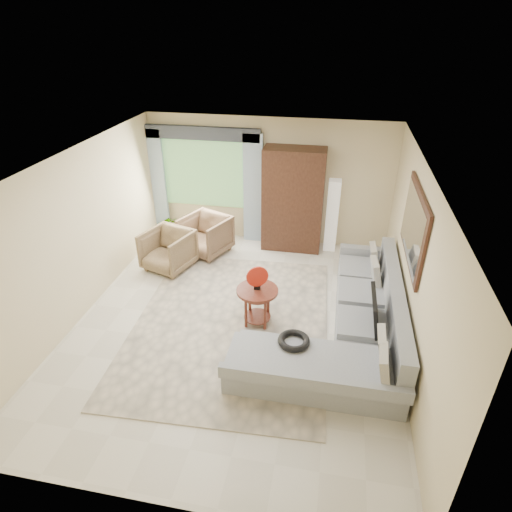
% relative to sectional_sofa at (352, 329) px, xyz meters
% --- Properties ---
extents(ground, '(6.00, 6.00, 0.00)m').
position_rel_sectional_sofa_xyz_m(ground, '(-1.78, 0.18, -0.28)').
color(ground, silver).
rests_on(ground, ground).
extents(area_rug, '(3.18, 4.13, 0.02)m').
position_rel_sectional_sofa_xyz_m(area_rug, '(-1.86, 0.13, -0.27)').
color(area_rug, beige).
rests_on(area_rug, ground).
extents(sectional_sofa, '(2.30, 3.46, 0.90)m').
position_rel_sectional_sofa_xyz_m(sectional_sofa, '(0.00, 0.00, 0.00)').
color(sectional_sofa, '#9DA0A5').
rests_on(sectional_sofa, ground).
extents(tv_screen, '(0.14, 0.74, 0.48)m').
position_rel_sectional_sofa_xyz_m(tv_screen, '(0.27, -0.08, 0.44)').
color(tv_screen, black).
rests_on(tv_screen, sectional_sofa).
extents(garden_hose, '(0.43, 0.43, 0.09)m').
position_rel_sectional_sofa_xyz_m(garden_hose, '(-0.78, -0.73, 0.26)').
color(garden_hose, black).
rests_on(garden_hose, sectional_sofa).
extents(coffee_table, '(0.64, 0.64, 0.64)m').
position_rel_sectional_sofa_xyz_m(coffee_table, '(-1.45, 0.22, 0.05)').
color(coffee_table, '#4A1D13').
rests_on(coffee_table, ground).
extents(red_disc, '(0.32, 0.16, 0.34)m').
position_rel_sectional_sofa_xyz_m(red_disc, '(-1.45, 0.22, 0.59)').
color(red_disc, red).
rests_on(red_disc, coffee_table).
extents(armchair_left, '(1.05, 1.06, 0.77)m').
position_rel_sectional_sofa_xyz_m(armchair_left, '(-3.44, 1.58, 0.10)').
color(armchair_left, '#8D724C').
rests_on(armchair_left, ground).
extents(armchair_right, '(1.12, 1.13, 0.79)m').
position_rel_sectional_sofa_xyz_m(armchair_right, '(-2.92, 2.31, 0.11)').
color(armchair_right, '#88624A').
rests_on(armchair_right, ground).
extents(potted_plant, '(0.55, 0.51, 0.50)m').
position_rel_sectional_sofa_xyz_m(potted_plant, '(-3.91, 2.86, -0.04)').
color(potted_plant, '#999999').
rests_on(potted_plant, ground).
extents(armoire, '(1.20, 0.55, 2.10)m').
position_rel_sectional_sofa_xyz_m(armoire, '(-1.23, 2.90, 0.77)').
color(armoire, black).
rests_on(armoire, ground).
extents(floor_lamp, '(0.24, 0.24, 1.50)m').
position_rel_sectional_sofa_xyz_m(floor_lamp, '(-0.43, 2.96, 0.47)').
color(floor_lamp, silver).
rests_on(floor_lamp, ground).
extents(window, '(1.80, 0.04, 1.40)m').
position_rel_sectional_sofa_xyz_m(window, '(-3.13, 3.15, 1.12)').
color(window, '#669E59').
rests_on(window, wall_back).
extents(curtain_left, '(0.40, 0.08, 2.30)m').
position_rel_sectional_sofa_xyz_m(curtain_left, '(-4.18, 3.06, 0.87)').
color(curtain_left, '#9EB7CC').
rests_on(curtain_left, ground).
extents(curtain_right, '(0.40, 0.08, 2.30)m').
position_rel_sectional_sofa_xyz_m(curtain_right, '(-2.08, 3.06, 0.87)').
color(curtain_right, '#9EB7CC').
rests_on(curtain_right, ground).
extents(valance, '(2.40, 0.12, 0.26)m').
position_rel_sectional_sofa_xyz_m(valance, '(-3.13, 3.08, 1.97)').
color(valance, '#1E232D').
rests_on(valance, wall_back).
extents(wall_mirror, '(0.05, 1.70, 1.05)m').
position_rel_sectional_sofa_xyz_m(wall_mirror, '(0.68, 0.53, 1.47)').
color(wall_mirror, black).
rests_on(wall_mirror, wall_right).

